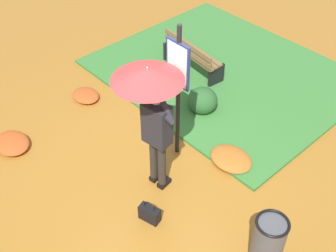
% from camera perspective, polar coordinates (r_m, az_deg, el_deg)
% --- Properties ---
extents(ground_plane, '(18.00, 18.00, 0.00)m').
position_cam_1_polar(ground_plane, '(6.70, -1.79, -7.26)').
color(ground_plane, '#9E6623').
extents(grass_verge, '(4.80, 4.00, 0.05)m').
position_cam_1_polar(grass_verge, '(8.95, 7.35, 6.99)').
color(grass_verge, '#387533').
rests_on(grass_verge, ground_plane).
extents(person_with_umbrella, '(0.96, 0.96, 2.04)m').
position_cam_1_polar(person_with_umbrella, '(5.65, -2.14, 3.42)').
color(person_with_umbrella, '#2D2823').
rests_on(person_with_umbrella, ground_plane).
extents(info_sign_post, '(0.44, 0.07, 2.30)m').
position_cam_1_polar(info_sign_post, '(6.22, 1.32, 6.16)').
color(info_sign_post, black).
rests_on(info_sign_post, ground_plane).
extents(handbag, '(0.33, 0.21, 0.37)m').
position_cam_1_polar(handbag, '(6.16, -2.44, -11.41)').
color(handbag, black).
rests_on(handbag, ground_plane).
extents(park_bench, '(1.40, 0.51, 0.75)m').
position_cam_1_polar(park_bench, '(8.71, 3.12, 9.23)').
color(park_bench, black).
rests_on(park_bench, ground_plane).
extents(trash_bin, '(0.42, 0.42, 0.83)m').
position_cam_1_polar(trash_bin, '(5.66, 12.97, -14.71)').
color(trash_bin, '#4C4C51').
rests_on(trash_bin, ground_plane).
extents(shrub_cluster, '(0.59, 0.54, 0.48)m').
position_cam_1_polar(shrub_cluster, '(7.83, 4.47, 3.41)').
color(shrub_cluster, '#285628').
rests_on(shrub_cluster, ground_plane).
extents(leaf_pile_near_person, '(0.57, 0.46, 0.13)m').
position_cam_1_polar(leaf_pile_near_person, '(8.34, -10.75, 3.97)').
color(leaf_pile_near_person, '#B74C1E').
rests_on(leaf_pile_near_person, ground_plane).
extents(leaf_pile_by_bench, '(0.67, 0.54, 0.15)m').
position_cam_1_polar(leaf_pile_by_bench, '(7.63, -19.82, -2.12)').
color(leaf_pile_by_bench, '#B74C1E').
rests_on(leaf_pile_by_bench, ground_plane).
extents(leaf_pile_far_path, '(0.72, 0.57, 0.16)m').
position_cam_1_polar(leaf_pile_far_path, '(6.99, 8.28, -4.27)').
color(leaf_pile_far_path, '#A86023').
rests_on(leaf_pile_far_path, ground_plane).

